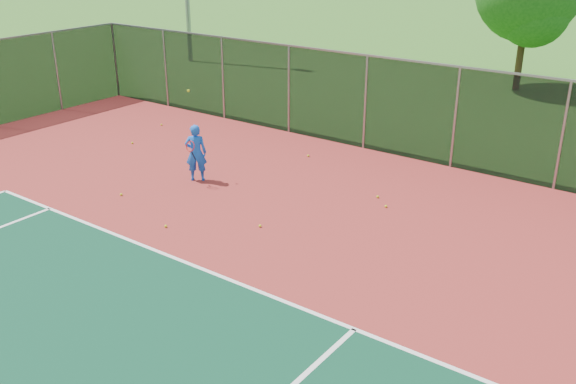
# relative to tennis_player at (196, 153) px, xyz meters

# --- Properties ---
(ground) EXTENTS (120.00, 120.00, 0.00)m
(ground) POSITION_rel_tennis_player_xyz_m (5.36, -6.70, -0.84)
(ground) COLOR #2C621C
(ground) RESTS_ON ground
(court_apron) EXTENTS (30.00, 20.00, 0.02)m
(court_apron) POSITION_rel_tennis_player_xyz_m (5.36, -4.70, -0.83)
(court_apron) COLOR maroon
(court_apron) RESTS_ON ground
(fence_back) EXTENTS (30.00, 0.06, 3.03)m
(fence_back) POSITION_rel_tennis_player_xyz_m (5.36, 5.30, 0.72)
(fence_back) COLOR black
(fence_back) RESTS_ON court_apron
(tennis_player) EXTENTS (0.71, 0.75, 2.56)m
(tennis_player) POSITION_rel_tennis_player_xyz_m (0.00, 0.00, 0.00)
(tennis_player) COLOR blue
(tennis_player) RESTS_ON court_apron
(practice_ball_0) EXTENTS (0.07, 0.07, 0.07)m
(practice_ball_0) POSITION_rel_tennis_player_xyz_m (1.56, -2.73, -0.79)
(practice_ball_0) COLOR #C6CF18
(practice_ball_0) RESTS_ON court_apron
(practice_ball_1) EXTENTS (0.07, 0.07, 0.07)m
(practice_ball_1) POSITION_rel_tennis_player_xyz_m (4.77, 1.87, -0.79)
(practice_ball_1) COLOR #C6CF18
(practice_ball_1) RESTS_ON court_apron
(practice_ball_2) EXTENTS (0.07, 0.07, 0.07)m
(practice_ball_2) POSITION_rel_tennis_player_xyz_m (-0.85, -2.04, -0.79)
(practice_ball_2) COLOR #C6CF18
(practice_ball_2) RESTS_ON court_apron
(practice_ball_3) EXTENTS (0.07, 0.07, 0.07)m
(practice_ball_3) POSITION_rel_tennis_player_xyz_m (3.37, -1.38, -0.79)
(practice_ball_3) COLOR #C6CF18
(practice_ball_3) RESTS_ON court_apron
(practice_ball_4) EXTENTS (0.07, 0.07, 0.07)m
(practice_ball_4) POSITION_rel_tennis_player_xyz_m (-4.82, 3.19, -0.79)
(practice_ball_4) COLOR #C6CF18
(practice_ball_4) RESTS_ON court_apron
(practice_ball_5) EXTENTS (0.07, 0.07, 0.07)m
(practice_ball_5) POSITION_rel_tennis_player_xyz_m (5.25, 1.43, -0.79)
(practice_ball_5) COLOR #C6CF18
(practice_ball_5) RESTS_ON court_apron
(practice_ball_6) EXTENTS (0.07, 0.07, 0.07)m
(practice_ball_6) POSITION_rel_tennis_player_xyz_m (1.41, 3.51, -0.79)
(practice_ball_6) COLOR #C6CF18
(practice_ball_6) RESTS_ON court_apron
(practice_ball_7) EXTENTS (0.07, 0.07, 0.07)m
(practice_ball_7) POSITION_rel_tennis_player_xyz_m (-4.03, 1.13, -0.79)
(practice_ball_7) COLOR #C6CF18
(practice_ball_7) RESTS_ON court_apron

